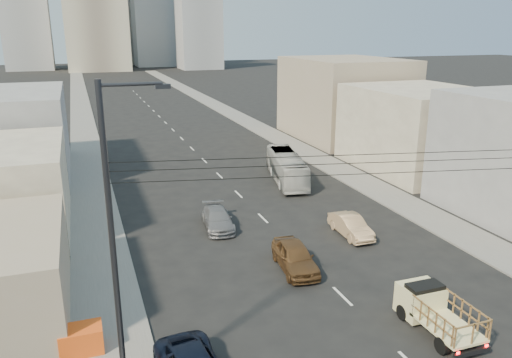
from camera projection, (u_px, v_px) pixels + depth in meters
sidewalk_left at (82, 118)px, 78.35m from camera, size 3.50×180.00×0.12m
sidewalk_right at (226, 110)px, 85.92m from camera, size 3.50×180.00×0.12m
lane_dashes at (177, 134)px, 66.82m from camera, size 0.15×104.00×0.01m
flatbed_pickup at (435, 309)px, 23.03m from camera, size 1.95×4.41×1.90m
city_bus at (287, 167)px, 45.72m from camera, size 4.19×9.87×2.68m
sedan_brown at (295, 257)px, 28.98m from camera, size 2.35×4.85×1.60m
sedan_tan at (351, 226)px, 33.79m from camera, size 1.57×4.26×1.39m
sedan_grey at (218, 219)px, 35.09m from camera, size 2.39×4.83×1.35m
streetlamp_left at (116, 243)px, 17.11m from camera, size 2.36×0.25×12.00m
overhead_wires at (445, 161)px, 17.80m from camera, size 23.01×5.02×0.72m
crate_stack at (81, 339)px, 21.43m from camera, size 1.80×1.20×1.14m
bldg_right_mid at (419, 129)px, 49.41m from camera, size 11.00×14.00×8.00m
bldg_right_far at (344, 98)px, 63.71m from camera, size 12.00×16.00×10.00m
midrise_ne at (154, 11)px, 185.89m from camera, size 16.00×16.00×40.00m
midrise_nw at (26, 18)px, 168.07m from camera, size 15.00×15.00×34.00m
midrise_back at (117, 6)px, 194.97m from camera, size 18.00×18.00×44.00m
midrise_east at (199, 28)px, 173.45m from camera, size 14.00×14.00×28.00m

